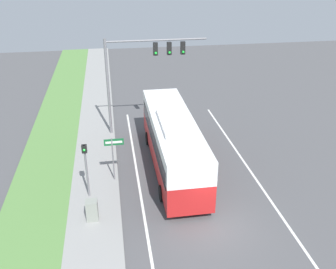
% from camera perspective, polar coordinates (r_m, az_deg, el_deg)
% --- Properties ---
extents(ground_plane, '(80.00, 80.00, 0.00)m').
position_cam_1_polar(ground_plane, '(20.17, 7.15, -12.94)').
color(ground_plane, '#4C4C4F').
extents(sidewalk, '(2.80, 80.00, 0.12)m').
position_cam_1_polar(sidewalk, '(19.56, -11.19, -14.51)').
color(sidewalk, gray).
rests_on(sidewalk, ground_plane).
extents(grass_verge, '(3.60, 80.00, 0.10)m').
position_cam_1_polar(grass_verge, '(20.04, -20.66, -14.85)').
color(grass_verge, '#568442').
rests_on(grass_verge, ground_plane).
extents(lane_divider_near, '(0.14, 30.00, 0.01)m').
position_cam_1_polar(lane_divider_near, '(19.60, -3.34, -14.08)').
color(lane_divider_near, silver).
rests_on(lane_divider_near, ground_plane).
extents(lane_divider_far, '(0.14, 30.00, 0.01)m').
position_cam_1_polar(lane_divider_far, '(21.33, 16.68, -11.52)').
color(lane_divider_far, silver).
rests_on(lane_divider_far, ground_plane).
extents(bus, '(2.71, 11.24, 3.66)m').
position_cam_1_polar(bus, '(23.55, 0.73, -0.76)').
color(bus, red).
rests_on(bus, ground_plane).
extents(signal_gantry, '(7.32, 0.41, 7.31)m').
position_cam_1_polar(signal_gantry, '(27.41, -4.20, 10.63)').
color(signal_gantry, slate).
rests_on(signal_gantry, ground_plane).
extents(pedestrian_signal, '(0.28, 0.34, 3.36)m').
position_cam_1_polar(pedestrian_signal, '(20.95, -12.42, -4.26)').
color(pedestrian_signal, slate).
rests_on(pedestrian_signal, ground_plane).
extents(street_sign, '(1.15, 0.08, 2.92)m').
position_cam_1_polar(street_sign, '(22.32, -8.31, -2.68)').
color(street_sign, slate).
rests_on(street_sign, ground_plane).
extents(utility_cabinet, '(0.60, 0.53, 1.14)m').
position_cam_1_polar(utility_cabinet, '(19.98, -11.51, -11.24)').
color(utility_cabinet, gray).
rests_on(utility_cabinet, sidewalk).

